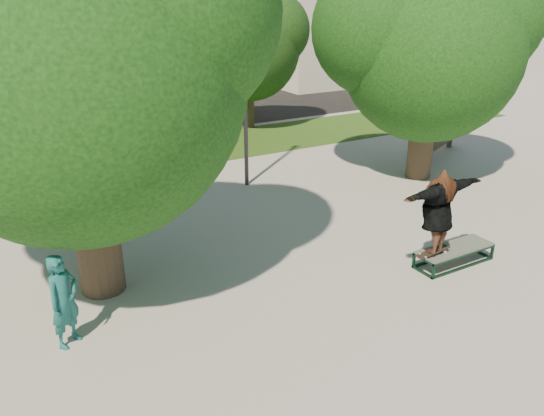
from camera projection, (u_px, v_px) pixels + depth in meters
ground at (312, 259)px, 11.47m from camera, size 120.00×120.00×0.00m
grass_strip at (191, 149)px, 19.55m from camera, size 30.00×4.00×0.02m
asphalt_strip at (117, 119)px, 24.31m from camera, size 40.00×8.00×0.01m
tree_left at (65, 54)px, 8.70m from camera, size 6.96×5.95×7.12m
tree_right at (428, 40)px, 15.14m from camera, size 6.24×5.33×6.51m
bg_tree_mid at (104, 33)px, 19.16m from camera, size 5.76×4.92×6.24m
bg_tree_right at (246, 42)px, 21.49m from camera, size 5.04×4.31×5.43m
lamppost at (245, 78)px, 14.76m from camera, size 0.25×0.15×6.11m
side_building at (353, 15)px, 35.95m from camera, size 15.00×10.00×8.00m
grind_box at (454, 255)px, 11.23m from camera, size 1.80×0.60×0.38m
skater_rig at (438, 212)px, 10.50m from camera, size 2.20×0.72×1.84m
bystander at (64, 301)px, 8.43m from camera, size 0.70×0.66×1.61m
bench at (440, 143)px, 18.87m from camera, size 2.90×1.61×0.46m
car_grey at (70, 108)px, 23.19m from camera, size 3.01×5.14×1.34m
car_silver_b at (195, 101)px, 24.63m from camera, size 2.63×4.96×1.37m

